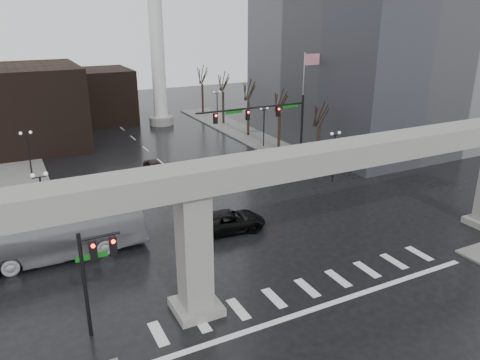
{
  "coord_description": "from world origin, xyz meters",
  "views": [
    {
      "loc": [
        -15.13,
        -21.35,
        16.19
      ],
      "look_at": [
        -0.4,
        7.39,
        4.5
      ],
      "focal_mm": 35.0,
      "sensor_mm": 36.0,
      "label": 1
    }
  ],
  "objects_px": {
    "signal_mast_arm": "(271,119)",
    "city_bus": "(47,234)",
    "far_car": "(155,168)",
    "pickup_truck": "(228,221)"
  },
  "relations": [
    {
      "from": "pickup_truck",
      "to": "far_car",
      "type": "xyz_separation_m",
      "value": [
        -1.03,
        15.57,
        -0.09
      ]
    },
    {
      "from": "city_bus",
      "to": "far_car",
      "type": "relative_size",
      "value": 3.1
    },
    {
      "from": "signal_mast_arm",
      "to": "city_bus",
      "type": "relative_size",
      "value": 0.92
    },
    {
      "from": "signal_mast_arm",
      "to": "city_bus",
      "type": "bearing_deg",
      "value": -159.54
    },
    {
      "from": "pickup_truck",
      "to": "far_car",
      "type": "relative_size",
      "value": 1.38
    },
    {
      "from": "far_car",
      "to": "pickup_truck",
      "type": "bearing_deg",
      "value": -84.57
    },
    {
      "from": "signal_mast_arm",
      "to": "city_bus",
      "type": "height_order",
      "value": "signal_mast_arm"
    },
    {
      "from": "signal_mast_arm",
      "to": "far_car",
      "type": "height_order",
      "value": "signal_mast_arm"
    },
    {
      "from": "signal_mast_arm",
      "to": "pickup_truck",
      "type": "distance_m",
      "value": 15.13
    },
    {
      "from": "city_bus",
      "to": "far_car",
      "type": "bearing_deg",
      "value": -40.89
    }
  ]
}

